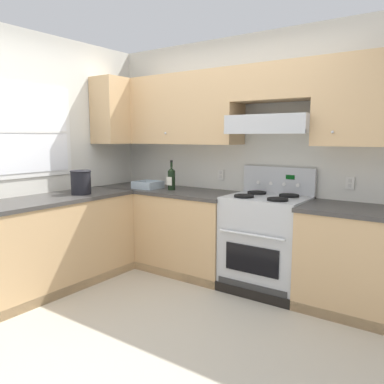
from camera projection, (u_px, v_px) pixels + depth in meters
ground_plane at (139, 324)px, 3.10m from camera, size 7.04×7.04×0.00m
wall_back at (269, 139)px, 3.89m from camera, size 4.68×0.57×2.55m
wall_left at (39, 152)px, 4.00m from camera, size 0.47×4.00×2.55m
counter_back_run at (235, 240)px, 3.93m from camera, size 3.60×0.65×0.91m
counter_left_run at (44, 245)px, 3.74m from camera, size 0.63×1.91×0.91m
stove at (265, 242)px, 3.75m from camera, size 0.76×0.62×1.20m
wine_bottle at (171, 178)px, 4.28m from camera, size 0.08×0.08×0.33m
bowl at (148, 186)px, 4.43m from camera, size 0.28×0.27×0.08m
bucket at (81, 182)px, 3.96m from camera, size 0.22×0.22×0.25m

